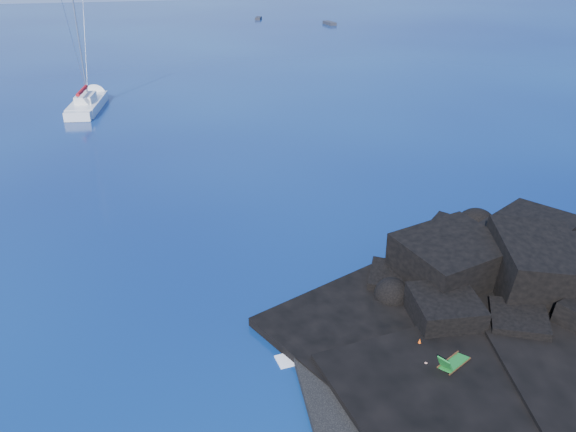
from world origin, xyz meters
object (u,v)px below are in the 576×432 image
(sailboat, at_px, (88,109))
(deck_chair, at_px, (455,359))
(distant_boat_a, at_px, (258,19))
(marker_cone, at_px, (419,343))
(sunbather, at_px, (416,368))
(distant_boat_b, at_px, (329,25))

(sailboat, bearing_deg, deck_chair, -62.48)
(deck_chair, bearing_deg, sailboat, 82.14)
(sailboat, distance_m, deck_chair, 53.20)
(distant_boat_a, bearing_deg, marker_cone, -80.22)
(deck_chair, height_order, marker_cone, deck_chair)
(sunbather, height_order, distant_boat_a, sunbather)
(sailboat, bearing_deg, marker_cone, -62.67)
(marker_cone, bearing_deg, distant_boat_a, 79.96)
(distant_boat_a, height_order, distant_boat_b, distant_boat_b)
(deck_chair, height_order, distant_boat_b, deck_chair)
(marker_cone, bearing_deg, sailboat, 107.89)
(sailboat, distance_m, marker_cone, 51.39)
(deck_chair, xyz_separation_m, sunbather, (-1.57, 0.32, -0.37))
(sunbather, height_order, distant_boat_b, sunbather)
(sailboat, xyz_separation_m, deck_chair, (16.50, -50.56, 0.91))
(deck_chair, bearing_deg, distant_boat_b, 46.82)
(deck_chair, relative_size, distant_boat_b, 0.31)
(distant_boat_a, relative_size, distant_boat_b, 0.83)
(sailboat, bearing_deg, sunbather, -64.00)
(marker_cone, bearing_deg, distant_boat_b, 72.20)
(deck_chair, bearing_deg, marker_cone, 87.43)
(sunbather, relative_size, distant_boat_a, 0.45)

